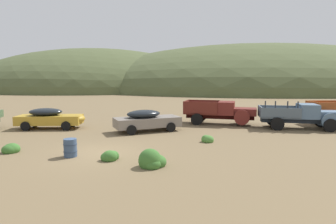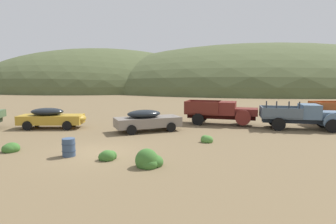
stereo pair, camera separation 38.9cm
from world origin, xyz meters
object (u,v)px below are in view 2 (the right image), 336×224
car_mustard (53,118)px  truck_chalk_blue (308,116)px  truck_oxblood (225,112)px  car_primer_gray (150,120)px  oil_drum_by_truck (69,147)px

car_mustard → truck_chalk_blue: size_ratio=0.81×
car_mustard → truck_oxblood: 13.64m
car_primer_gray → truck_chalk_blue: 11.78m
car_mustard → oil_drum_by_truck: bearing=-65.1°
car_mustard → oil_drum_by_truck: car_mustard is taller
truck_oxblood → oil_drum_by_truck: bearing=-118.2°
car_mustard → car_primer_gray: same height
oil_drum_by_truck → car_mustard: bearing=113.4°
truck_chalk_blue → oil_drum_by_truck: 17.05m
car_mustard → truck_oxblood: (13.59, 1.13, 0.21)m
car_primer_gray → truck_chalk_blue: (11.78, 0.08, 0.18)m
car_primer_gray → oil_drum_by_truck: (-3.91, -6.55, -0.37)m
oil_drum_by_truck → truck_oxblood: bearing=42.3°
car_mustard → truck_chalk_blue: bearing=-2.8°
truck_chalk_blue → oil_drum_by_truck: truck_chalk_blue is taller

